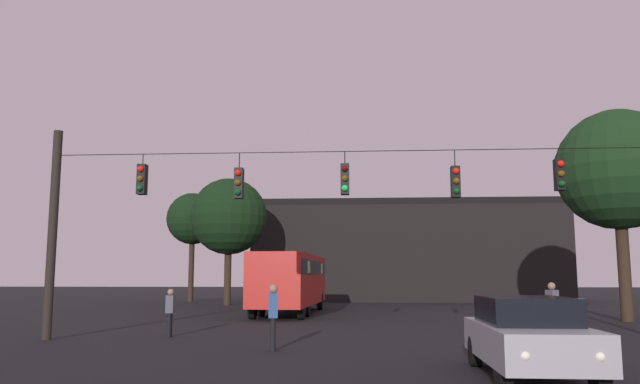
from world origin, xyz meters
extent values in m
plane|color=black|center=(0.00, 24.50, 0.00)|extent=(168.00, 168.00, 0.00)
cylinder|color=black|center=(-9.32, 13.59, 3.26)|extent=(0.28, 0.28, 6.53)
cylinder|color=black|center=(0.00, 13.59, 5.73)|extent=(18.64, 0.02, 0.02)
cylinder|color=black|center=(-6.52, 13.59, 5.56)|extent=(0.03, 0.03, 0.32)
cube|color=black|center=(-6.52, 13.59, 4.92)|extent=(0.26, 0.32, 0.95)
sphere|color=red|center=(-6.52, 13.41, 5.22)|extent=(0.20, 0.20, 0.20)
sphere|color=#5B3D0C|center=(-6.52, 13.41, 4.92)|extent=(0.20, 0.20, 0.20)
sphere|color=#0C4219|center=(-6.52, 13.41, 4.62)|extent=(0.20, 0.20, 0.20)
cylinder|color=black|center=(-3.45, 13.59, 5.48)|extent=(0.03, 0.03, 0.48)
cube|color=black|center=(-3.45, 13.59, 4.77)|extent=(0.26, 0.32, 0.95)
sphere|color=red|center=(-3.45, 13.41, 5.07)|extent=(0.20, 0.20, 0.20)
sphere|color=#5B3D0C|center=(-3.45, 13.41, 4.77)|extent=(0.20, 0.20, 0.20)
sphere|color=#0C4219|center=(-3.45, 13.41, 4.47)|extent=(0.20, 0.20, 0.20)
cylinder|color=black|center=(-0.17, 13.59, 5.53)|extent=(0.03, 0.03, 0.38)
cube|color=black|center=(-0.17, 13.59, 4.86)|extent=(0.26, 0.32, 0.95)
sphere|color=#510A0A|center=(-0.17, 13.41, 5.16)|extent=(0.20, 0.20, 0.20)
sphere|color=#5B3D0C|center=(-0.17, 13.41, 4.86)|extent=(0.20, 0.20, 0.20)
sphere|color=#1EE04C|center=(-0.17, 13.41, 4.56)|extent=(0.20, 0.20, 0.20)
cylinder|color=black|center=(3.17, 13.59, 5.47)|extent=(0.03, 0.03, 0.50)
cube|color=black|center=(3.17, 13.59, 4.75)|extent=(0.26, 0.32, 0.95)
sphere|color=red|center=(3.17, 13.41, 5.05)|extent=(0.20, 0.20, 0.20)
sphere|color=#5B3D0C|center=(3.17, 13.41, 4.75)|extent=(0.20, 0.20, 0.20)
sphere|color=#0C4219|center=(3.17, 13.41, 4.45)|extent=(0.20, 0.20, 0.20)
cylinder|color=black|center=(6.25, 13.59, 5.57)|extent=(0.03, 0.03, 0.31)
cube|color=black|center=(6.25, 13.59, 4.93)|extent=(0.26, 0.32, 0.95)
sphere|color=red|center=(6.25, 13.41, 5.23)|extent=(0.20, 0.20, 0.20)
sphere|color=#5B3D0C|center=(6.25, 13.41, 4.93)|extent=(0.20, 0.20, 0.20)
sphere|color=#0C4219|center=(6.25, 13.41, 4.63)|extent=(0.20, 0.20, 0.20)
cube|color=#B21E19|center=(-3.35, 27.06, 1.75)|extent=(2.90, 11.08, 2.50)
cube|color=black|center=(-3.35, 27.06, 2.36)|extent=(2.92, 10.43, 0.70)
cylinder|color=black|center=(-4.31, 31.05, 0.50)|extent=(0.32, 1.01, 1.00)
cylinder|color=black|center=(-2.09, 30.97, 0.50)|extent=(0.32, 1.01, 1.00)
cylinder|color=black|center=(-4.54, 24.90, 0.50)|extent=(0.32, 1.01, 1.00)
cylinder|color=black|center=(-2.32, 24.82, 0.50)|extent=(0.32, 1.01, 1.00)
cylinder|color=black|center=(-4.61, 22.92, 0.50)|extent=(0.32, 1.01, 1.00)
cylinder|color=black|center=(-2.39, 22.84, 0.50)|extent=(0.32, 1.01, 1.00)
cube|color=beige|center=(-3.23, 30.35, 2.36)|extent=(2.59, 0.89, 0.56)
cube|color=beige|center=(-3.45, 24.31, 2.36)|extent=(2.59, 0.89, 0.56)
cube|color=#99999E|center=(3.51, 7.34, 0.66)|extent=(1.86, 4.33, 0.68)
cube|color=black|center=(3.51, 7.49, 1.26)|extent=(1.62, 2.35, 0.52)
cylinder|color=black|center=(4.28, 5.91, 0.32)|extent=(0.23, 0.64, 0.64)
cylinder|color=black|center=(2.70, 5.93, 0.32)|extent=(0.23, 0.64, 0.64)
cylinder|color=black|center=(4.32, 8.74, 0.32)|extent=(0.23, 0.64, 0.64)
cylinder|color=black|center=(2.74, 8.77, 0.32)|extent=(0.23, 0.64, 0.64)
sphere|color=white|center=(4.05, 5.23, 0.66)|extent=(0.18, 0.18, 0.18)
sphere|color=white|center=(2.90, 5.25, 0.66)|extent=(0.18, 0.18, 0.18)
cylinder|color=black|center=(-5.84, 14.65, 0.38)|extent=(0.14, 0.14, 0.75)
cylinder|color=black|center=(-5.86, 14.81, 0.38)|extent=(0.14, 0.14, 0.75)
cube|color=#4C4C56|center=(-5.85, 14.73, 1.03)|extent=(0.28, 0.38, 0.56)
sphere|color=#8C6B51|center=(-5.85, 14.73, 1.41)|extent=(0.20, 0.20, 0.20)
cylinder|color=black|center=(-1.99, 11.14, 0.42)|extent=(0.14, 0.14, 0.85)
cylinder|color=black|center=(-2.02, 11.30, 0.42)|extent=(0.14, 0.14, 0.85)
cube|color=#2D4C7F|center=(-2.01, 11.22, 1.16)|extent=(0.29, 0.39, 0.63)
sphere|color=#8C6B51|center=(-2.01, 11.22, 1.59)|extent=(0.23, 0.23, 0.23)
cylinder|color=black|center=(6.23, 15.04, 0.43)|extent=(0.14, 0.14, 0.86)
cylinder|color=black|center=(6.30, 14.89, 0.43)|extent=(0.14, 0.14, 0.86)
cube|color=#4C4C56|center=(6.27, 14.96, 1.18)|extent=(0.36, 0.42, 0.64)
sphere|color=#8C6B51|center=(6.27, 14.96, 1.62)|extent=(0.23, 0.23, 0.23)
cube|color=black|center=(3.91, 45.52, 3.64)|extent=(23.97, 8.91, 7.28)
cube|color=black|center=(3.91, 45.52, 7.53)|extent=(23.97, 8.91, 0.50)
cylinder|color=#2D2116|center=(11.65, 22.59, 2.37)|extent=(0.52, 0.52, 4.74)
sphere|color=black|center=(11.65, 22.59, 6.61)|extent=(5.32, 5.32, 5.32)
cylinder|color=#2D2116|center=(-12.73, 41.75, 2.48)|extent=(0.41, 0.41, 4.96)
sphere|color=black|center=(-12.73, 41.75, 6.36)|extent=(3.98, 3.98, 3.98)
cylinder|color=#2D2116|center=(-8.66, 36.11, 2.07)|extent=(0.47, 0.47, 4.15)
sphere|color=black|center=(-8.66, 36.11, 5.96)|extent=(5.18, 5.18, 5.18)
camera|label=1|loc=(0.31, -5.02, 1.92)|focal=34.58mm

